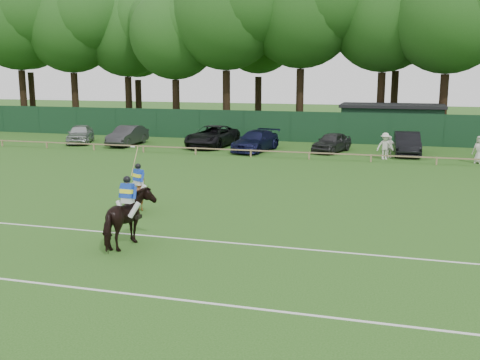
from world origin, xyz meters
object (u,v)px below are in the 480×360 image
(spectator_mid, at_px, (389,147))
(utility_shed, at_px, (391,122))
(sedan_grey, at_px, (127,136))
(sedan_silver, at_px, (80,134))
(spectator_left, at_px, (385,146))
(spectator_right, at_px, (480,150))
(sedan_navy, at_px, (256,141))
(estate_black, at_px, (407,144))
(hatch_grey, at_px, (332,142))
(horse_dark, at_px, (128,219))
(horse_chestnut, at_px, (139,195))
(suv_black, at_px, (212,136))

(spectator_mid, bearing_deg, utility_shed, 68.36)
(sedan_grey, bearing_deg, sedan_silver, 177.65)
(spectator_left, xyz_separation_m, spectator_right, (5.79, -0.08, -0.00))
(utility_shed, bearing_deg, sedan_navy, -135.71)
(sedan_grey, distance_m, sedan_navy, 10.52)
(estate_black, height_order, spectator_left, spectator_left)
(hatch_grey, distance_m, spectator_left, 4.55)
(horse_dark, bearing_deg, spectator_mid, -106.15)
(horse_chestnut, distance_m, hatch_grey, 20.52)
(sedan_grey, height_order, hatch_grey, sedan_grey)
(horse_chestnut, xyz_separation_m, spectator_left, (9.44, 17.23, 0.17))
(sedan_silver, relative_size, estate_black, 0.92)
(sedan_navy, xyz_separation_m, spectator_right, (14.98, -1.54, 0.14))
(hatch_grey, bearing_deg, sedan_navy, -151.63)
(suv_black, bearing_deg, horse_chestnut, -74.65)
(sedan_silver, bearing_deg, sedan_grey, -24.06)
(sedan_silver, relative_size, spectator_mid, 2.99)
(hatch_grey, xyz_separation_m, spectator_left, (3.79, -2.50, 0.18))
(spectator_left, bearing_deg, spectator_right, -23.05)
(utility_shed, bearing_deg, spectator_right, -62.36)
(hatch_grey, relative_size, spectator_right, 2.35)
(spectator_mid, distance_m, spectator_right, 5.60)
(sedan_navy, height_order, estate_black, estate_black)
(horse_dark, relative_size, spectator_right, 1.28)
(sedan_grey, bearing_deg, horse_chestnut, -62.25)
(spectator_left, height_order, utility_shed, utility_shed)
(estate_black, bearing_deg, spectator_mid, -126.99)
(sedan_silver, relative_size, spectator_right, 2.51)
(horse_chestnut, height_order, estate_black, estate_black)
(sedan_silver, distance_m, estate_black, 25.40)
(horse_chestnut, height_order, spectator_right, spectator_right)
(horse_dark, bearing_deg, hatch_grey, -95.82)
(estate_black, relative_size, utility_shed, 0.57)
(hatch_grey, relative_size, spectator_mid, 2.80)
(suv_black, bearing_deg, sedan_navy, -14.38)
(spectator_left, bearing_deg, sedan_navy, 148.78)
(sedan_navy, relative_size, spectator_mid, 3.46)
(estate_black, bearing_deg, horse_chestnut, -121.77)
(suv_black, bearing_deg, horse_dark, -72.38)
(sedan_grey, bearing_deg, hatch_grey, 1.83)
(horse_chestnut, height_order, spectator_left, spectator_left)
(suv_black, xyz_separation_m, sedan_navy, (3.80, -1.36, -0.06))
(horse_dark, relative_size, sedan_grey, 0.49)
(spectator_mid, bearing_deg, suv_black, 149.38)
(horse_chestnut, xyz_separation_m, hatch_grey, (5.65, 19.73, -0.01))
(spectator_left, relative_size, utility_shed, 0.21)
(sedan_silver, xyz_separation_m, spectator_left, (23.97, -1.97, 0.13))
(sedan_silver, height_order, suv_black, suv_black)
(utility_shed, bearing_deg, sedan_silver, -160.33)
(horse_chestnut, bearing_deg, sedan_silver, -23.58)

